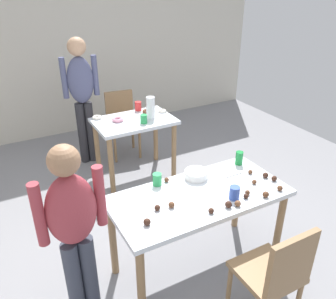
# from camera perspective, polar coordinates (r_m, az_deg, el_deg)

# --- Properties ---
(ground_plane) EXTENTS (6.40, 6.40, 0.00)m
(ground_plane) POSITION_cam_1_polar(r_m,az_deg,el_deg) (3.33, 1.50, -16.15)
(ground_plane) COLOR gray
(wall_back) EXTENTS (6.40, 0.10, 2.60)m
(wall_back) POSITION_cam_1_polar(r_m,az_deg,el_deg) (5.52, -15.89, 15.80)
(wall_back) COLOR beige
(wall_back) RESTS_ON ground_plane
(dining_table_near) EXTENTS (1.40, 0.67, 0.75)m
(dining_table_near) POSITION_cam_1_polar(r_m,az_deg,el_deg) (2.78, 5.10, -9.01)
(dining_table_near) COLOR silver
(dining_table_near) RESTS_ON ground_plane
(dining_table_far) EXTENTS (0.92, 0.61, 0.75)m
(dining_table_far) POSITION_cam_1_polar(r_m,az_deg,el_deg) (4.14, -5.53, 3.15)
(dining_table_far) COLOR silver
(dining_table_far) RESTS_ON ground_plane
(chair_near_table) EXTENTS (0.40, 0.40, 0.87)m
(chair_near_table) POSITION_cam_1_polar(r_m,az_deg,el_deg) (2.56, 17.30, -18.72)
(chair_near_table) COLOR olive
(chair_near_table) RESTS_ON ground_plane
(chair_far_table) EXTENTS (0.45, 0.45, 0.87)m
(chair_far_table) POSITION_cam_1_polar(r_m,az_deg,el_deg) (4.79, -7.61, 4.89)
(chair_far_table) COLOR olive
(chair_far_table) RESTS_ON ground_plane
(person_girl_near) EXTENTS (0.45, 0.21, 1.42)m
(person_girl_near) POSITION_cam_1_polar(r_m,az_deg,el_deg) (2.33, -15.20, -12.12)
(person_girl_near) COLOR #383D4C
(person_girl_near) RESTS_ON ground_plane
(person_adult_far) EXTENTS (0.46, 0.24, 1.63)m
(person_adult_far) POSITION_cam_1_polar(r_m,az_deg,el_deg) (4.48, -14.02, 9.41)
(person_adult_far) COLOR #28282D
(person_adult_far) RESTS_ON ground_plane
(mixing_bowl) EXTENTS (0.19, 0.19, 0.06)m
(mixing_bowl) POSITION_cam_1_polar(r_m,az_deg,el_deg) (2.91, 4.65, -4.08)
(mixing_bowl) COLOR white
(mixing_bowl) RESTS_ON dining_table_near
(soda_can) EXTENTS (0.07, 0.07, 0.12)m
(soda_can) POSITION_cam_1_polar(r_m,az_deg,el_deg) (3.15, 11.62, -1.39)
(soda_can) COLOR #198438
(soda_can) RESTS_ON dining_table_near
(fork_near) EXTENTS (0.17, 0.02, 0.01)m
(fork_near) POSITION_cam_1_polar(r_m,az_deg,el_deg) (3.00, 10.84, -4.11)
(fork_near) COLOR silver
(fork_near) RESTS_ON dining_table_near
(cup_near_0) EXTENTS (0.07, 0.07, 0.10)m
(cup_near_0) POSITION_cam_1_polar(r_m,az_deg,el_deg) (2.80, -1.80, -4.94)
(cup_near_0) COLOR green
(cup_near_0) RESTS_ON dining_table_near
(cup_near_1) EXTENTS (0.08, 0.08, 0.10)m
(cup_near_1) POSITION_cam_1_polar(r_m,az_deg,el_deg) (2.68, 10.86, -7.01)
(cup_near_1) COLOR #3351B2
(cup_near_1) RESTS_ON dining_table_near
(cake_ball_0) EXTENTS (0.04, 0.04, 0.04)m
(cake_ball_0) POSITION_cam_1_polar(r_m,az_deg,el_deg) (2.91, 13.99, -5.19)
(cake_ball_0) COLOR brown
(cake_ball_0) RESTS_ON dining_table_near
(cake_ball_1) EXTENTS (0.04, 0.04, 0.04)m
(cake_ball_1) POSITION_cam_1_polar(r_m,az_deg,el_deg) (2.52, 7.11, -9.97)
(cake_ball_1) COLOR #3D2319
(cake_ball_1) RESTS_ON dining_table_near
(cake_ball_2) EXTENTS (0.05, 0.05, 0.05)m
(cake_ball_2) POSITION_cam_1_polar(r_m,az_deg,el_deg) (2.56, 0.58, -9.08)
(cake_ball_2) COLOR brown
(cake_ball_2) RESTS_ON dining_table_near
(cake_ball_3) EXTENTS (0.04, 0.04, 0.04)m
(cake_ball_3) POSITION_cam_1_polar(r_m,az_deg,el_deg) (2.72, 12.69, -7.49)
(cake_ball_3) COLOR #3D2319
(cake_ball_3) RESTS_ON dining_table_near
(cake_ball_4) EXTENTS (0.05, 0.05, 0.05)m
(cake_ball_4) POSITION_cam_1_polar(r_m,az_deg,el_deg) (2.99, 17.05, -4.58)
(cake_ball_4) COLOR #3D2319
(cake_ball_4) RESTS_ON dining_table_near
(cake_ball_5) EXTENTS (0.04, 0.04, 0.04)m
(cake_ball_5) POSITION_cam_1_polar(r_m,az_deg,el_deg) (2.88, 17.91, -6.07)
(cake_ball_5) COLOR brown
(cake_ball_5) RESTS_ON dining_table_near
(cake_ball_6) EXTENTS (0.05, 0.05, 0.05)m
(cake_ball_6) POSITION_cam_1_polar(r_m,az_deg,el_deg) (2.59, 9.91, -8.89)
(cake_ball_6) COLOR #3D2319
(cake_ball_6) RESTS_ON dining_table_near
(cake_ball_7) EXTENTS (0.05, 0.05, 0.05)m
(cake_ball_7) POSITION_cam_1_polar(r_m,az_deg,el_deg) (2.76, 15.76, -7.13)
(cake_ball_7) COLOR brown
(cake_ball_7) RESTS_ON dining_table_near
(cake_ball_8) EXTENTS (0.05, 0.05, 0.05)m
(cake_ball_8) POSITION_cam_1_polar(r_m,az_deg,el_deg) (2.40, -3.47, -11.81)
(cake_ball_8) COLOR #3D2319
(cake_ball_8) RESTS_ON dining_table_near
(cake_ball_9) EXTENTS (0.04, 0.04, 0.04)m
(cake_ball_9) POSITION_cam_1_polar(r_m,az_deg,el_deg) (2.76, 12.93, -6.91)
(cake_ball_9) COLOR brown
(cake_ball_9) RESTS_ON dining_table_near
(cake_ball_10) EXTENTS (0.05, 0.05, 0.05)m
(cake_ball_10) POSITION_cam_1_polar(r_m,az_deg,el_deg) (2.62, 11.39, -8.69)
(cake_ball_10) COLOR brown
(cake_ball_10) RESTS_ON dining_table_near
(cake_ball_11) EXTENTS (0.04, 0.04, 0.04)m
(cake_ball_11) POSITION_cam_1_polar(r_m,az_deg,el_deg) (2.53, -1.76, -9.55)
(cake_ball_11) COLOR #3D2319
(cake_ball_11) RESTS_ON dining_table_near
(cake_ball_12) EXTENTS (0.05, 0.05, 0.05)m
(cake_ball_12) POSITION_cam_1_polar(r_m,az_deg,el_deg) (3.01, 15.73, -4.09)
(cake_ball_12) COLOR #3D2319
(cake_ball_12) RESTS_ON dining_table_near
(cake_ball_13) EXTENTS (0.04, 0.04, 0.04)m
(cake_ball_13) POSITION_cam_1_polar(r_m,az_deg,el_deg) (2.85, -0.24, -5.00)
(cake_ball_13) COLOR brown
(cake_ball_13) RESTS_ON dining_table_near
(cake_ball_14) EXTENTS (0.04, 0.04, 0.04)m
(cake_ball_14) POSITION_cam_1_polar(r_m,az_deg,el_deg) (3.04, 13.38, -3.60)
(cake_ball_14) COLOR brown
(cake_ball_14) RESTS_ON dining_table_near
(pitcher_far) EXTENTS (0.10, 0.10, 0.25)m
(pitcher_far) POSITION_cam_1_polar(r_m,az_deg,el_deg) (4.09, -2.88, 6.92)
(pitcher_far) COLOR white
(pitcher_far) RESTS_ON dining_table_far
(cup_far_0) EXTENTS (0.08, 0.08, 0.10)m
(cup_far_0) POSITION_cam_1_polar(r_m,az_deg,el_deg) (3.96, -4.01, 5.02)
(cup_far_0) COLOR green
(cup_far_0) RESTS_ON dining_table_far
(cup_far_1) EXTENTS (0.08, 0.08, 0.11)m
(cup_far_1) POSITION_cam_1_polar(r_m,az_deg,el_deg) (4.36, -4.93, 7.11)
(cup_far_1) COLOR red
(cup_far_1) RESTS_ON dining_table_far
(donut_far_0) EXTENTS (0.13, 0.13, 0.04)m
(donut_far_0) POSITION_cam_1_polar(r_m,az_deg,el_deg) (4.06, -8.27, 4.88)
(donut_far_0) COLOR pink
(donut_far_0) RESTS_ON dining_table_far
(donut_far_1) EXTENTS (0.12, 0.12, 0.04)m
(donut_far_1) POSITION_cam_1_polar(r_m,az_deg,el_deg) (4.28, -3.41, 6.27)
(donut_far_1) COLOR brown
(donut_far_1) RESTS_ON dining_table_far
(donut_far_2) EXTENTS (0.10, 0.10, 0.03)m
(donut_far_2) POSITION_cam_1_polar(r_m,az_deg,el_deg) (4.30, -0.96, 6.36)
(donut_far_2) COLOR white
(donut_far_2) RESTS_ON dining_table_far
(donut_far_3) EXTENTS (0.11, 0.11, 0.03)m
(donut_far_3) POSITION_cam_1_polar(r_m,az_deg,el_deg) (4.18, -11.60, 5.20)
(donut_far_3) COLOR white
(donut_far_3) RESTS_ON dining_table_far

